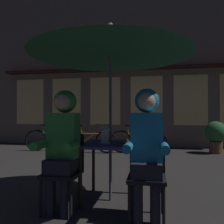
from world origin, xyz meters
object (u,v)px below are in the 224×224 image
at_px(bicycle_nearest, 52,140).
at_px(book, 121,141).
at_px(cafe_table, 110,151).
at_px(potted_plant, 216,134).
at_px(bicycle_third, 138,141).
at_px(patio_umbrella, 110,42).
at_px(chair_left, 64,167).
at_px(bicycle_second, 90,140).
at_px(person_right_hooded, 147,139).
at_px(lantern, 105,134).
at_px(person_left_hooded, 63,137).
at_px(chair_right, 147,171).

bearing_deg(bicycle_nearest, book, -52.75).
relative_size(cafe_table, potted_plant, 0.80).
height_order(book, potted_plant, potted_plant).
xyz_separation_m(bicycle_nearest, bicycle_third, (2.61, 0.03, 0.00)).
bearing_deg(patio_umbrella, chair_left, -142.45).
height_order(cafe_table, bicycle_second, bicycle_second).
relative_size(person_right_hooded, bicycle_nearest, 0.84).
relative_size(patio_umbrella, lantern, 10.00).
bearing_deg(cafe_table, bicycle_third, 88.35).
relative_size(bicycle_second, potted_plant, 1.81).
bearing_deg(potted_plant, chair_left, -122.03).
bearing_deg(person_left_hooded, bicycle_third, 81.85).
bearing_deg(lantern, bicycle_second, 108.88).
relative_size(lantern, person_right_hooded, 0.17).
height_order(patio_umbrella, person_right_hooded, patio_umbrella).
relative_size(lantern, potted_plant, 0.25).
height_order(patio_umbrella, chair_left, patio_umbrella).
xyz_separation_m(person_right_hooded, book, (-0.37, 0.62, -0.09)).
height_order(bicycle_second, potted_plant, potted_plant).
xyz_separation_m(chair_right, person_right_hooded, (0.00, -0.06, 0.36)).
relative_size(bicycle_third, book, 8.40).
height_order(bicycle_nearest, bicycle_second, same).
bearing_deg(bicycle_second, bicycle_nearest, 179.99).
bearing_deg(cafe_table, book, 61.04).
bearing_deg(bicycle_third, patio_umbrella, -91.65).
bearing_deg(bicycle_third, cafe_table, -91.65).
bearing_deg(person_left_hooded, patio_umbrella, 41.57).
bearing_deg(lantern, patio_umbrella, 37.72).
relative_size(cafe_table, person_right_hooded, 0.53).
relative_size(chair_right, bicycle_second, 0.52).
height_order(bicycle_nearest, potted_plant, potted_plant).
distance_m(person_left_hooded, potted_plant, 5.31).
height_order(chair_right, book, chair_right).
height_order(chair_right, person_right_hooded, person_right_hooded).
bearing_deg(lantern, chair_left, -142.48).
xyz_separation_m(person_right_hooded, bicycle_nearest, (-2.99, 4.05, -0.50)).
bearing_deg(cafe_table, patio_umbrella, 0.00).
height_order(chair_left, person_right_hooded, person_right_hooded).
bearing_deg(potted_plant, book, -119.48).
bearing_deg(lantern, person_left_hooded, -137.95).
bearing_deg(potted_plant, bicycle_second, -172.87).
height_order(bicycle_nearest, bicycle_third, same).
bearing_deg(person_right_hooded, cafe_table, 138.43).
bearing_deg(bicycle_third, chair_right, -84.69).
bearing_deg(potted_plant, patio_umbrella, -119.45).
bearing_deg(person_left_hooded, bicycle_nearest, 116.55).
relative_size(chair_left, person_left_hooded, 0.62).
relative_size(lantern, chair_left, 0.27).
distance_m(chair_right, person_left_hooded, 1.03).
bearing_deg(lantern, book, 55.43).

